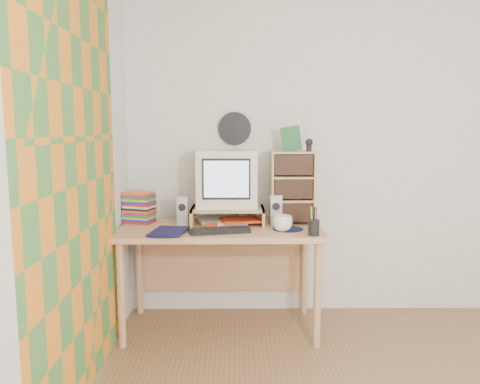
{
  "coord_description": "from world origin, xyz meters",
  "views": [
    {
      "loc": [
        -0.92,
        -1.83,
        1.43
      ],
      "look_at": [
        -0.89,
        1.33,
        1.0
      ],
      "focal_mm": 35.0,
      "sensor_mm": 36.0,
      "label": 1
    }
  ],
  "objects_px": {
    "keyboard": "(220,231)",
    "mug": "(282,223)",
    "cd_rack": "(292,188)",
    "diary": "(153,229)",
    "desk": "(221,243)",
    "crt_monitor": "(227,178)",
    "dvd_stack": "(139,203)"
  },
  "relations": [
    {
      "from": "keyboard",
      "to": "mug",
      "type": "xyz_separation_m",
      "value": [
        0.42,
        0.05,
        0.04
      ]
    },
    {
      "from": "cd_rack",
      "to": "mug",
      "type": "xyz_separation_m",
      "value": [
        -0.09,
        -0.26,
        -0.21
      ]
    },
    {
      "from": "mug",
      "to": "diary",
      "type": "relative_size",
      "value": 0.52
    },
    {
      "from": "desk",
      "to": "cd_rack",
      "type": "height_order",
      "value": "cd_rack"
    },
    {
      "from": "desk",
      "to": "diary",
      "type": "height_order",
      "value": "diary"
    },
    {
      "from": "keyboard",
      "to": "crt_monitor",
      "type": "bearing_deg",
      "value": 70.69
    },
    {
      "from": "crt_monitor",
      "to": "dvd_stack",
      "type": "relative_size",
      "value": 1.48
    },
    {
      "from": "cd_rack",
      "to": "diary",
      "type": "bearing_deg",
      "value": -163.57
    },
    {
      "from": "desk",
      "to": "crt_monitor",
      "type": "relative_size",
      "value": 3.27
    },
    {
      "from": "crt_monitor",
      "to": "mug",
      "type": "distance_m",
      "value": 0.55
    },
    {
      "from": "crt_monitor",
      "to": "keyboard",
      "type": "bearing_deg",
      "value": -97.2
    },
    {
      "from": "crt_monitor",
      "to": "cd_rack",
      "type": "distance_m",
      "value": 0.48
    },
    {
      "from": "cd_rack",
      "to": "keyboard",
      "type": "bearing_deg",
      "value": -151.08
    },
    {
      "from": "keyboard",
      "to": "diary",
      "type": "xyz_separation_m",
      "value": [
        -0.44,
        -0.01,
        0.01
      ]
    },
    {
      "from": "crt_monitor",
      "to": "dvd_stack",
      "type": "xyz_separation_m",
      "value": [
        -0.64,
        -0.0,
        -0.18
      ]
    },
    {
      "from": "dvd_stack",
      "to": "cd_rack",
      "type": "relative_size",
      "value": 0.55
    },
    {
      "from": "diary",
      "to": "keyboard",
      "type": "bearing_deg",
      "value": 10.18
    },
    {
      "from": "keyboard",
      "to": "desk",
      "type": "bearing_deg",
      "value": 77.87
    },
    {
      "from": "cd_rack",
      "to": "diary",
      "type": "height_order",
      "value": "cd_rack"
    },
    {
      "from": "keyboard",
      "to": "cd_rack",
      "type": "bearing_deg",
      "value": 18.65
    },
    {
      "from": "cd_rack",
      "to": "mug",
      "type": "bearing_deg",
      "value": -111.75
    },
    {
      "from": "crt_monitor",
      "to": "mug",
      "type": "relative_size",
      "value": 3.2
    },
    {
      "from": "desk",
      "to": "diary",
      "type": "relative_size",
      "value": 5.42
    },
    {
      "from": "mug",
      "to": "dvd_stack",
      "type": "bearing_deg",
      "value": 163.69
    },
    {
      "from": "diary",
      "to": "dvd_stack",
      "type": "bearing_deg",
      "value": 123.42
    },
    {
      "from": "mug",
      "to": "diary",
      "type": "bearing_deg",
      "value": -176.25
    },
    {
      "from": "dvd_stack",
      "to": "diary",
      "type": "height_order",
      "value": "dvd_stack"
    },
    {
      "from": "keyboard",
      "to": "dvd_stack",
      "type": "height_order",
      "value": "dvd_stack"
    },
    {
      "from": "keyboard",
      "to": "dvd_stack",
      "type": "bearing_deg",
      "value": 137.68
    },
    {
      "from": "desk",
      "to": "keyboard",
      "type": "distance_m",
      "value": 0.3
    },
    {
      "from": "keyboard",
      "to": "dvd_stack",
      "type": "xyz_separation_m",
      "value": [
        -0.6,
        0.34,
        0.13
      ]
    },
    {
      "from": "keyboard",
      "to": "dvd_stack",
      "type": "relative_size",
      "value": 1.37
    }
  ]
}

